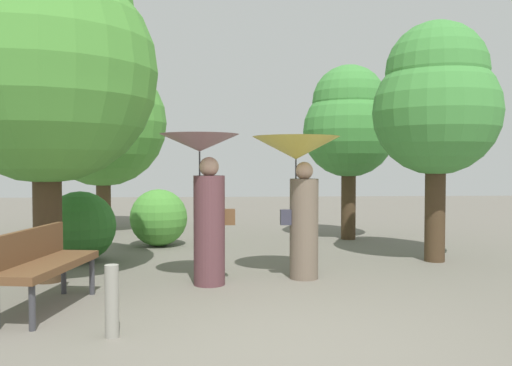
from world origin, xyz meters
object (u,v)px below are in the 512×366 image
object	(u,v)px
tree_near_left	(45,54)
tree_mid_left	(103,114)
person_right	(299,174)
path_marker_post	(112,301)
tree_mid_right	(436,100)
person_left	(205,186)
park_bench	(42,261)
tree_near_right	(349,122)

from	to	relation	value
tree_near_left	tree_mid_left	distance (m)	5.29
person_right	tree_mid_left	size ratio (longest dim) A/B	0.44
tree_near_left	path_marker_post	distance (m)	3.67
tree_mid_right	path_marker_post	size ratio (longest dim) A/B	5.81
person_right	path_marker_post	world-z (taller)	person_right
tree_mid_left	tree_mid_right	xyz separation A→B (m)	(5.95, -4.22, -0.16)
person_right	tree_mid_right	xyz separation A→B (m)	(2.29, 1.09, 1.11)
person_left	path_marker_post	xyz separation A→B (m)	(-0.75, -1.96, -0.91)
tree_mid_left	path_marker_post	distance (m)	8.08
person_left	tree_near_left	distance (m)	2.63
park_bench	tree_near_left	world-z (taller)	tree_near_left
park_bench	tree_mid_left	bearing A→B (deg)	16.20
tree_near_right	tree_mid_left	world-z (taller)	tree_mid_left
tree_near_left	tree_near_right	distance (m)	5.95
tree_near_right	park_bench	bearing A→B (deg)	-132.06
tree_near_left	path_marker_post	xyz separation A→B (m)	(1.26, -2.29, -2.58)
person_right	tree_near_right	world-z (taller)	tree_near_right
park_bench	tree_near_left	distance (m)	2.77
path_marker_post	park_bench	bearing A→B (deg)	133.81
person_left	tree_mid_right	size ratio (longest dim) A/B	0.51
person_right	park_bench	world-z (taller)	person_right
person_left	tree_near_right	bearing A→B (deg)	-42.89
person_left	tree_mid_right	world-z (taller)	tree_mid_right
park_bench	tree_near_left	bearing A→B (deg)	24.43
tree_near_left	path_marker_post	world-z (taller)	tree_near_left
tree_near_left	tree_mid_left	world-z (taller)	tree_near_left
tree_mid_right	tree_mid_left	bearing A→B (deg)	144.63
tree_near_left	tree_mid_right	xyz separation A→B (m)	(5.51, 1.04, -0.41)
person_right	tree_mid_right	distance (m)	2.77
person_left	tree_mid_left	world-z (taller)	tree_mid_left
tree_mid_right	path_marker_post	world-z (taller)	tree_mid_right
tree_mid_left	park_bench	bearing A→B (deg)	-83.10
park_bench	path_marker_post	world-z (taller)	park_bench
tree_mid_left	tree_mid_right	bearing A→B (deg)	-35.37
tree_near_right	tree_mid_right	distance (m)	2.59
person_left	tree_near_left	xyz separation A→B (m)	(-2.01, 0.33, 1.67)
park_bench	tree_mid_left	distance (m)	7.00
person_right	path_marker_post	xyz separation A→B (m)	(-1.96, -2.24, -1.05)
tree_near_right	tree_mid_right	bearing A→B (deg)	-73.13
person_left	tree_near_left	world-z (taller)	tree_near_left
person_right	path_marker_post	distance (m)	3.16
tree_near_right	tree_mid_right	xyz separation A→B (m)	(0.75, -2.48, 0.15)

